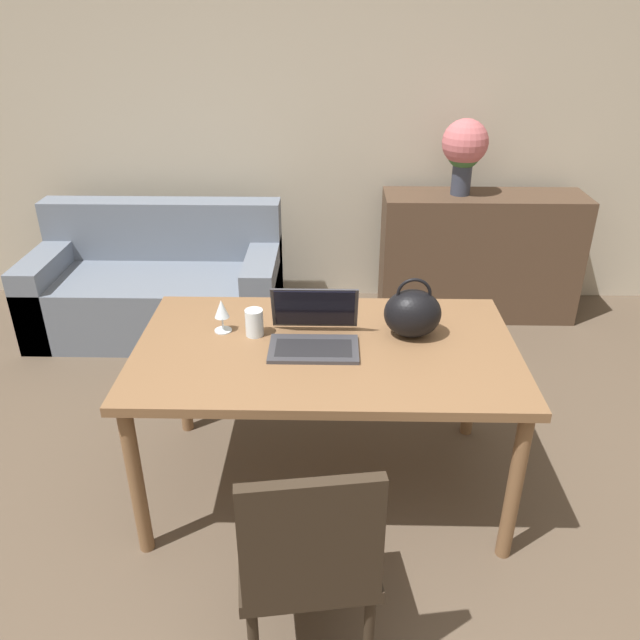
{
  "coord_description": "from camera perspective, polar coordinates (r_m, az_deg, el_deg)",
  "views": [
    {
      "loc": [
        -0.01,
        -1.56,
        2.04
      ],
      "look_at": [
        -0.05,
        0.7,
        0.87
      ],
      "focal_mm": 35.0,
      "sensor_mm": 36.0,
      "label": 1
    }
  ],
  "objects": [
    {
      "name": "handbag",
      "position": [
        2.66,
        8.46,
        0.65
      ],
      "size": [
        0.24,
        0.19,
        0.27
      ],
      "color": "black",
      "rests_on": "dining_table"
    },
    {
      "name": "wine_glass",
      "position": [
        2.7,
        -8.98,
        0.84
      ],
      "size": [
        0.08,
        0.08,
        0.15
      ],
      "color": "silver",
      "rests_on": "dining_table"
    },
    {
      "name": "chair",
      "position": [
        2.09,
        -1.14,
        -20.42
      ],
      "size": [
        0.5,
        0.5,
        0.88
      ],
      "rotation": [
        0.0,
        0.0,
        0.14
      ],
      "color": "#2D2319",
      "rests_on": "ground_plane"
    },
    {
      "name": "ground_plane",
      "position": [
        2.57,
        0.99,
        -25.18
      ],
      "size": [
        14.0,
        14.0,
        0.0
      ],
      "primitive_type": "plane",
      "color": "brown"
    },
    {
      "name": "wall_back",
      "position": [
        4.48,
        1.35,
        18.54
      ],
      "size": [
        10.0,
        0.06,
        2.7
      ],
      "color": "#BCB29E",
      "rests_on": "ground_plane"
    },
    {
      "name": "sideboard",
      "position": [
        4.5,
        14.3,
        5.67
      ],
      "size": [
        1.35,
        0.4,
        0.87
      ],
      "color": "#4C3828",
      "rests_on": "ground_plane"
    },
    {
      "name": "flower_vase",
      "position": [
        4.26,
        13.08,
        15.06
      ],
      "size": [
        0.3,
        0.3,
        0.49
      ],
      "color": "#333847",
      "rests_on": "sideboard"
    },
    {
      "name": "laptop",
      "position": [
        2.6,
        -0.54,
        -0.86
      ],
      "size": [
        0.37,
        0.31,
        0.22
      ],
      "color": "#38383D",
      "rests_on": "dining_table"
    },
    {
      "name": "couch",
      "position": [
        4.37,
        -14.46,
        2.86
      ],
      "size": [
        1.62,
        0.8,
        0.82
      ],
      "color": "slate",
      "rests_on": "ground_plane"
    },
    {
      "name": "dining_table",
      "position": [
        2.64,
        0.55,
        -3.75
      ],
      "size": [
        1.59,
        0.93,
        0.75
      ],
      "color": "brown",
      "rests_on": "ground_plane"
    },
    {
      "name": "drinking_glass",
      "position": [
        2.67,
        -6.03,
        -0.24
      ],
      "size": [
        0.08,
        0.08,
        0.12
      ],
      "color": "silver",
      "rests_on": "dining_table"
    }
  ]
}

